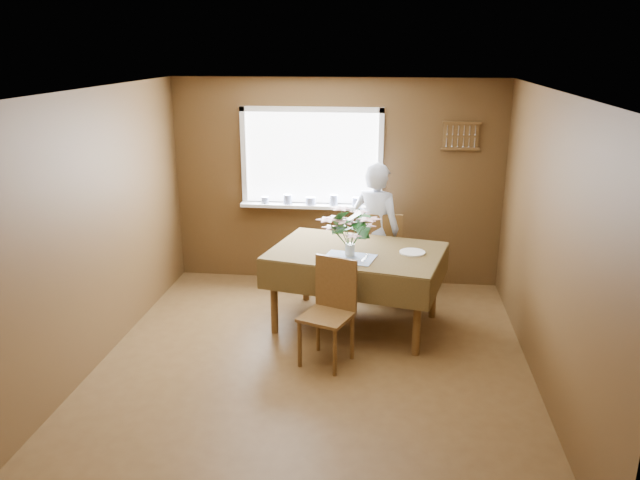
# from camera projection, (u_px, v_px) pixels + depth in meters

# --- Properties ---
(floor) EXTENTS (4.50, 4.50, 0.00)m
(floor) POSITION_uv_depth(u_px,v_px,m) (313.00, 364.00, 5.83)
(floor) COLOR brown
(floor) RESTS_ON ground
(ceiling) EXTENTS (4.50, 4.50, 0.00)m
(ceiling) POSITION_uv_depth(u_px,v_px,m) (312.00, 91.00, 5.08)
(ceiling) COLOR white
(ceiling) RESTS_ON wall_back
(wall_back) EXTENTS (4.00, 0.00, 4.00)m
(wall_back) POSITION_uv_depth(u_px,v_px,m) (336.00, 183.00, 7.59)
(wall_back) COLOR brown
(wall_back) RESTS_ON floor
(wall_front) EXTENTS (4.00, 0.00, 4.00)m
(wall_front) POSITION_uv_depth(u_px,v_px,m) (259.00, 360.00, 3.32)
(wall_front) COLOR brown
(wall_front) RESTS_ON floor
(wall_left) EXTENTS (0.00, 4.50, 4.50)m
(wall_left) POSITION_uv_depth(u_px,v_px,m) (95.00, 229.00, 5.68)
(wall_left) COLOR brown
(wall_left) RESTS_ON floor
(wall_right) EXTENTS (0.00, 4.50, 4.50)m
(wall_right) POSITION_uv_depth(u_px,v_px,m) (549.00, 245.00, 5.23)
(wall_right) COLOR brown
(wall_right) RESTS_ON floor
(window_assembly) EXTENTS (1.72, 0.20, 1.22)m
(window_assembly) POSITION_uv_depth(u_px,v_px,m) (312.00, 175.00, 7.54)
(window_assembly) COLOR white
(window_assembly) RESTS_ON wall_back
(spoon_rack) EXTENTS (0.44, 0.05, 0.33)m
(spoon_rack) POSITION_uv_depth(u_px,v_px,m) (461.00, 136.00, 7.21)
(spoon_rack) COLOR brown
(spoon_rack) RESTS_ON wall_back
(dining_table) EXTENTS (1.94, 1.53, 0.85)m
(dining_table) POSITION_uv_depth(u_px,v_px,m) (357.00, 260.00, 6.45)
(dining_table) COLOR brown
(dining_table) RESTS_ON floor
(chair_far) EXTENTS (0.47, 0.47, 1.04)m
(chair_far) POSITION_uv_depth(u_px,v_px,m) (381.00, 252.00, 7.24)
(chair_far) COLOR brown
(chair_far) RESTS_ON floor
(chair_near) EXTENTS (0.55, 0.55, 0.99)m
(chair_near) POSITION_uv_depth(u_px,v_px,m) (331.00, 307.00, 5.78)
(chair_near) COLOR brown
(chair_near) RESTS_ON floor
(seated_woman) EXTENTS (0.70, 0.60, 1.61)m
(seated_woman) POSITION_uv_depth(u_px,v_px,m) (376.00, 232.00, 7.14)
(seated_woman) COLOR white
(seated_woman) RESTS_ON floor
(flower_bouquet) EXTENTS (0.50, 0.50, 0.43)m
(flower_bouquet) POSITION_uv_depth(u_px,v_px,m) (350.00, 229.00, 6.16)
(flower_bouquet) COLOR white
(flower_bouquet) RESTS_ON dining_table
(side_plate) EXTENTS (0.35, 0.35, 0.01)m
(side_plate) POSITION_uv_depth(u_px,v_px,m) (412.00, 252.00, 6.32)
(side_plate) COLOR white
(side_plate) RESTS_ON dining_table
(table_knife) EXTENTS (0.07, 0.22, 0.00)m
(table_knife) POSITION_uv_depth(u_px,v_px,m) (365.00, 258.00, 6.16)
(table_knife) COLOR silver
(table_knife) RESTS_ON dining_table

